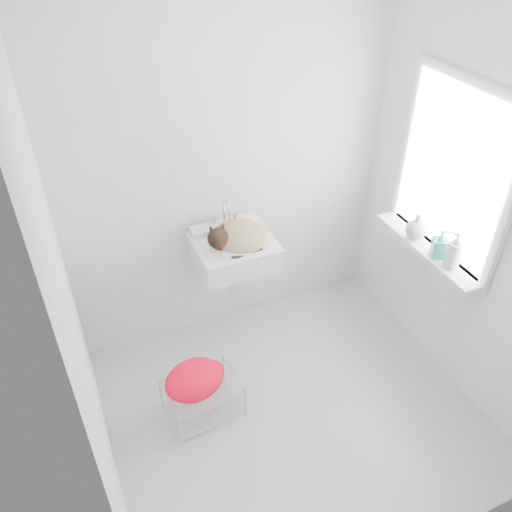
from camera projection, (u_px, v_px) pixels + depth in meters
name	position (u px, v px, depth m)	size (l,w,h in m)	color
floor	(292.00, 409.00, 3.31)	(2.20, 2.00, 0.02)	#B5B5B5
back_wall	(229.00, 164.00, 3.30)	(2.20, 0.02, 2.50)	white
right_wall	(477.00, 204.00, 2.91)	(0.02, 2.00, 2.50)	white
left_wall	(71.00, 311.00, 2.21)	(0.02, 2.00, 2.50)	white
window_glass	(455.00, 173.00, 2.99)	(0.01, 0.80, 1.00)	white
window_frame	(453.00, 173.00, 2.99)	(0.04, 0.90, 1.10)	white
windowsill	(427.00, 249.00, 3.28)	(0.16, 0.88, 0.04)	white
sink	(234.00, 241.00, 3.32)	(0.51, 0.44, 0.20)	white
faucet	(223.00, 208.00, 3.37)	(0.18, 0.13, 0.18)	silver
cat	(237.00, 237.00, 3.29)	(0.42, 0.35, 0.25)	tan
wire_rack	(203.00, 395.00, 3.21)	(0.43, 0.30, 0.26)	beige
towel	(195.00, 385.00, 3.10)	(0.36, 0.26, 0.15)	#EA0008
bottle_a	(450.00, 267.00, 3.10)	(0.08, 0.08, 0.20)	silver
bottle_b	(437.00, 256.00, 3.19)	(0.08, 0.08, 0.18)	teal
bottle_c	(414.00, 237.00, 3.35)	(0.13, 0.13, 0.17)	#A7B0C7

